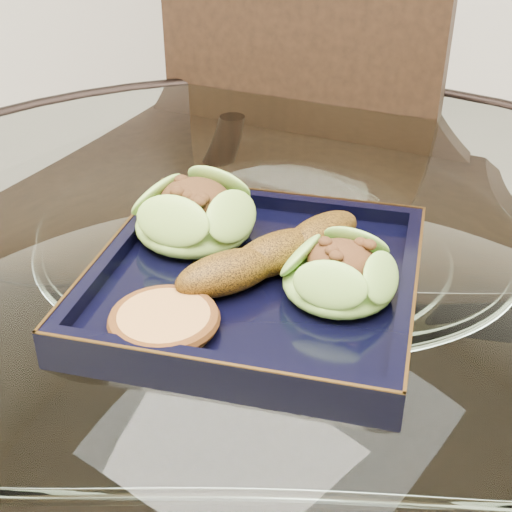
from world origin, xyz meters
The scene contains 7 objects.
dining_table centered at (0.00, 0.00, 0.60)m, with size 1.13×1.13×0.77m.
dining_chair centered at (-0.23, 0.28, 0.58)m, with size 0.54×0.54×1.04m.
navy_plate centered at (0.02, -0.05, 0.77)m, with size 0.27×0.27×0.02m, color black.
lettuce_wrap_left centered at (-0.07, -0.03, 0.80)m, with size 0.11×0.11×0.04m, color #60972B.
lettuce_wrap_right centered at (0.09, -0.03, 0.80)m, with size 0.09×0.09×0.03m, color #54962B.
roasted_plantain centered at (0.02, -0.04, 0.80)m, with size 0.18×0.04×0.03m, color #603B0A.
crumb_patty centered at (0.01, -0.15, 0.79)m, with size 0.08×0.08×0.01m, color #AB6939.
Camera 1 is at (0.33, -0.46, 1.12)m, focal length 50.00 mm.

